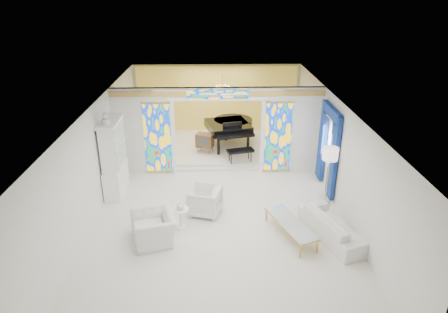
{
  "coord_description": "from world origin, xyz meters",
  "views": [
    {
      "loc": [
        -0.11,
        -10.68,
        6.08
      ],
      "look_at": [
        0.16,
        0.2,
        1.35
      ],
      "focal_mm": 32.0,
      "sensor_mm": 36.0,
      "label": 1
    }
  ],
  "objects_px": {
    "sofa": "(334,226)",
    "tv_console": "(205,140)",
    "armchair_left": "(154,227)",
    "grand_piano": "(231,126)",
    "coffee_table": "(291,223)",
    "armchair_right": "(205,201)",
    "china_cabinet": "(114,158)"
  },
  "relations": [
    {
      "from": "grand_piano",
      "to": "tv_console",
      "type": "xyz_separation_m",
      "value": [
        -1.0,
        -0.74,
        -0.32
      ]
    },
    {
      "from": "armchair_left",
      "to": "grand_piano",
      "type": "bearing_deg",
      "value": 143.17
    },
    {
      "from": "armchair_right",
      "to": "sofa",
      "type": "xyz_separation_m",
      "value": [
        3.37,
        -1.25,
        -0.08
      ]
    },
    {
      "from": "sofa",
      "to": "tv_console",
      "type": "relative_size",
      "value": 3.03
    },
    {
      "from": "armchair_left",
      "to": "tv_console",
      "type": "height_order",
      "value": "tv_console"
    },
    {
      "from": "coffee_table",
      "to": "tv_console",
      "type": "height_order",
      "value": "tv_console"
    },
    {
      "from": "sofa",
      "to": "coffee_table",
      "type": "distance_m",
      "value": 1.12
    },
    {
      "from": "coffee_table",
      "to": "tv_console",
      "type": "distance_m",
      "value": 5.79
    },
    {
      "from": "sofa",
      "to": "grand_piano",
      "type": "height_order",
      "value": "grand_piano"
    },
    {
      "from": "armchair_right",
      "to": "grand_piano",
      "type": "xyz_separation_m",
      "value": [
        0.94,
        4.85,
        0.57
      ]
    },
    {
      "from": "armchair_left",
      "to": "grand_piano",
      "type": "distance_m",
      "value": 6.55
    },
    {
      "from": "armchair_left",
      "to": "coffee_table",
      "type": "bearing_deg",
      "value": 74.42
    },
    {
      "from": "armchair_left",
      "to": "coffee_table",
      "type": "xyz_separation_m",
      "value": [
        3.52,
        0.09,
        0.0
      ]
    },
    {
      "from": "coffee_table",
      "to": "grand_piano",
      "type": "distance_m",
      "value": 6.21
    },
    {
      "from": "sofa",
      "to": "grand_piano",
      "type": "xyz_separation_m",
      "value": [
        -2.43,
        6.11,
        0.65
      ]
    },
    {
      "from": "china_cabinet",
      "to": "armchair_right",
      "type": "distance_m",
      "value": 3.21
    },
    {
      "from": "armchair_left",
      "to": "grand_piano",
      "type": "relative_size",
      "value": 0.37
    },
    {
      "from": "sofa",
      "to": "grand_piano",
      "type": "relative_size",
      "value": 0.69
    },
    {
      "from": "china_cabinet",
      "to": "tv_console",
      "type": "distance_m",
      "value": 3.91
    },
    {
      "from": "armchair_left",
      "to": "coffee_table",
      "type": "height_order",
      "value": "armchair_left"
    },
    {
      "from": "armchair_left",
      "to": "coffee_table",
      "type": "relative_size",
      "value": 0.6
    },
    {
      "from": "coffee_table",
      "to": "china_cabinet",
      "type": "bearing_deg",
      "value": 153.13
    },
    {
      "from": "china_cabinet",
      "to": "coffee_table",
      "type": "distance_m",
      "value": 5.71
    },
    {
      "from": "sofa",
      "to": "tv_console",
      "type": "height_order",
      "value": "tv_console"
    },
    {
      "from": "armchair_right",
      "to": "grand_piano",
      "type": "height_order",
      "value": "grand_piano"
    },
    {
      "from": "tv_console",
      "to": "grand_piano",
      "type": "bearing_deg",
      "value": 55.42
    },
    {
      "from": "armchair_left",
      "to": "tv_console",
      "type": "bearing_deg",
      "value": 150.38
    },
    {
      "from": "china_cabinet",
      "to": "sofa",
      "type": "height_order",
      "value": "china_cabinet"
    },
    {
      "from": "coffee_table",
      "to": "grand_piano",
      "type": "xyz_separation_m",
      "value": [
        -1.31,
        6.05,
        0.59
      ]
    },
    {
      "from": "coffee_table",
      "to": "tv_console",
      "type": "bearing_deg",
      "value": 113.57
    },
    {
      "from": "armchair_left",
      "to": "armchair_right",
      "type": "relative_size",
      "value": 1.33
    },
    {
      "from": "china_cabinet",
      "to": "grand_piano",
      "type": "relative_size",
      "value": 0.85
    }
  ]
}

